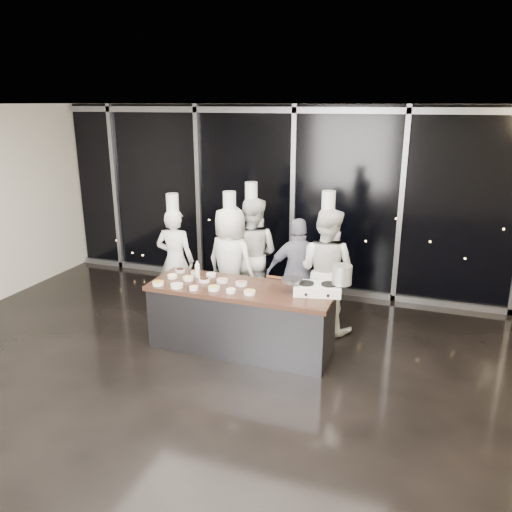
{
  "coord_description": "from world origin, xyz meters",
  "views": [
    {
      "loc": [
        2.25,
        -4.82,
        3.23
      ],
      "look_at": [
        0.11,
        1.2,
        1.25
      ],
      "focal_mm": 35.0,
      "sensor_mm": 36.0,
      "label": 1
    }
  ],
  "objects": [
    {
      "name": "prep_bowls",
      "position": [
        -0.53,
        0.85,
        0.93
      ],
      "size": [
        1.41,
        0.72,
        0.05
      ],
      "color": "silver",
      "rests_on": "demo_counter"
    },
    {
      "name": "chef_center",
      "position": [
        -0.34,
        2.23,
        0.93
      ],
      "size": [
        0.91,
        0.71,
        2.07
      ],
      "rotation": [
        0.0,
        0.0,
        3.16
      ],
      "color": "silver",
      "rests_on": "ground"
    },
    {
      "name": "chef_right",
      "position": [
        0.91,
        1.92,
        0.92
      ],
      "size": [
        1.03,
        0.88,
        2.06
      ],
      "rotation": [
        0.0,
        0.0,
        2.9
      ],
      "color": "silver",
      "rests_on": "ground"
    },
    {
      "name": "chef_far_left",
      "position": [
        -1.45,
        1.79,
        0.86
      ],
      "size": [
        0.65,
        0.46,
        1.9
      ],
      "rotation": [
        0.0,
        0.0,
        3.24
      ],
      "color": "silver",
      "rests_on": "ground"
    },
    {
      "name": "guest",
      "position": [
        0.52,
        1.91,
        0.82
      ],
      "size": [
        1.04,
        0.72,
        1.64
      ],
      "rotation": [
        0.0,
        0.0,
        3.51
      ],
      "color": "#121333",
      "rests_on": "ground"
    },
    {
      "name": "window_wall",
      "position": [
        0.0,
        3.43,
        1.6
      ],
      "size": [
        8.9,
        0.11,
        3.2
      ],
      "color": "black",
      "rests_on": "ground"
    },
    {
      "name": "room_shell",
      "position": [
        0.18,
        0.0,
        2.25
      ],
      "size": [
        9.02,
        7.02,
        3.21
      ],
      "color": "beige",
      "rests_on": "ground"
    },
    {
      "name": "stove",
      "position": [
        1.0,
        1.01,
        0.96
      ],
      "size": [
        0.65,
        0.47,
        0.14
      ],
      "rotation": [
        0.0,
        0.0,
        0.2
      ],
      "color": "white",
      "rests_on": "demo_counter"
    },
    {
      "name": "chef_left",
      "position": [
        -0.54,
        1.84,
        0.89
      ],
      "size": [
        0.98,
        0.77,
        1.98
      ],
      "rotation": [
        0.0,
        0.0,
        2.86
      ],
      "color": "silver",
      "rests_on": "ground"
    },
    {
      "name": "ground",
      "position": [
        0.0,
        0.0,
        0.0
      ],
      "size": [
        9.0,
        9.0,
        0.0
      ],
      "primitive_type": "plane",
      "color": "black",
      "rests_on": "ground"
    },
    {
      "name": "frying_pan",
      "position": [
        0.67,
        0.95,
        1.06
      ],
      "size": [
        0.49,
        0.32,
        0.05
      ],
      "rotation": [
        0.0,
        0.0,
        0.2
      ],
      "color": "gray",
      "rests_on": "stove"
    },
    {
      "name": "demo_counter",
      "position": [
        0.0,
        0.9,
        0.45
      ],
      "size": [
        2.46,
        0.86,
        0.9
      ],
      "color": "#39393E",
      "rests_on": "ground"
    },
    {
      "name": "stock_pot",
      "position": [
        1.29,
        1.08,
        1.16
      ],
      "size": [
        0.29,
        0.29,
        0.24
      ],
      "primitive_type": "cylinder",
      "rotation": [
        0.0,
        0.0,
        0.2
      ],
      "color": "silver",
      "rests_on": "stove"
    },
    {
      "name": "squeeze_bottle",
      "position": [
        -0.71,
        1.06,
        1.02
      ],
      "size": [
        0.07,
        0.07,
        0.24
      ],
      "color": "silver",
      "rests_on": "demo_counter"
    }
  ]
}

